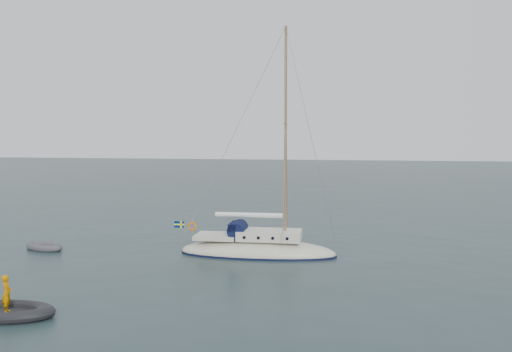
# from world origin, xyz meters

# --- Properties ---
(ground) EXTENTS (300.00, 300.00, 0.00)m
(ground) POSITION_xyz_m (0.00, 0.00, 0.00)
(ground) COLOR black
(ground) RESTS_ON ground
(sailboat) EXTENTS (8.78, 2.63, 12.51)m
(sailboat) POSITION_xyz_m (0.95, -1.19, 0.95)
(sailboat) COLOR silver
(sailboat) RESTS_ON ground
(dinghy) EXTENTS (2.61, 1.18, 0.37)m
(dinghy) POSITION_xyz_m (-10.97, -2.79, 0.16)
(dinghy) COLOR #55555B
(dinghy) RESTS_ON ground
(rib) EXTENTS (3.70, 1.68, 1.50)m
(rib) POSITION_xyz_m (-5.26, -12.57, 0.23)
(rib) COLOR black
(rib) RESTS_ON ground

